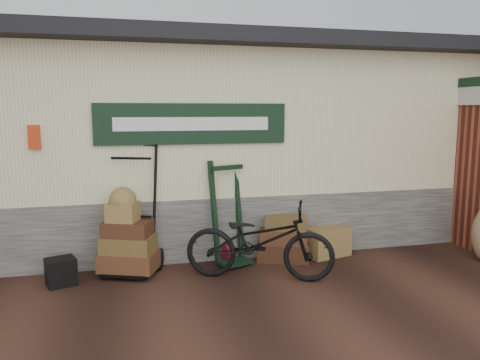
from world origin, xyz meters
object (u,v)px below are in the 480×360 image
porter_trolley (133,207)px  bicycle (259,237)px  wicker_hamper (326,241)px  green_barrow (228,213)px  suitcase_stack (284,238)px  black_trunk (61,272)px

porter_trolley → bicycle: 1.72m
bicycle → wicker_hamper: bearing=-37.8°
green_barrow → bicycle: 0.76m
green_barrow → wicker_hamper: green_barrow is taller
green_barrow → wicker_hamper: size_ratio=2.26×
suitcase_stack → bicycle: size_ratio=0.38×
wicker_hamper → bicycle: bicycle is taller
porter_trolley → green_barrow: 1.30m
porter_trolley → bicycle: size_ratio=0.91×
porter_trolley → wicker_hamper: size_ratio=2.71×
suitcase_stack → black_trunk: size_ratio=2.16×
wicker_hamper → black_trunk: size_ratio=1.90×
green_barrow → black_trunk: bearing=167.7°
wicker_hamper → black_trunk: wicker_hamper is taller
bicycle → green_barrow: bearing=41.8°
porter_trolley → green_barrow: bearing=22.3°
bicycle → porter_trolley: bearing=88.0°
porter_trolley → suitcase_stack: size_ratio=2.38×
porter_trolley → black_trunk: porter_trolley is taller
porter_trolley → wicker_hamper: bearing=22.3°
green_barrow → bicycle: green_barrow is taller
porter_trolley → wicker_hamper: 2.85m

